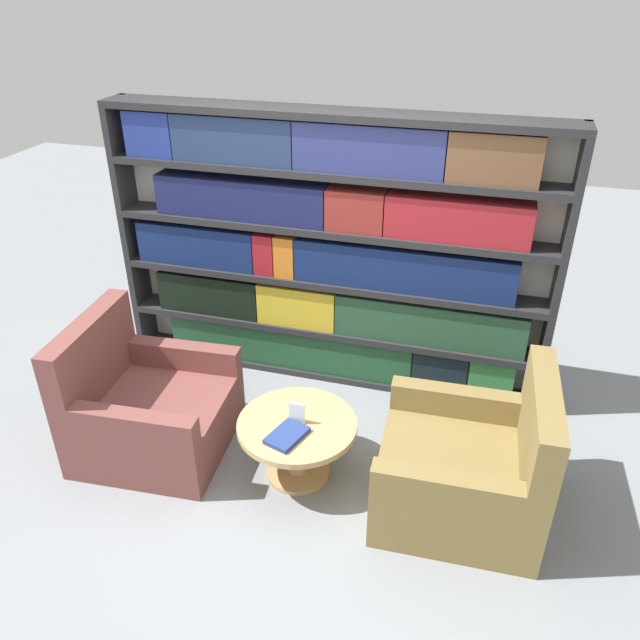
{
  "coord_description": "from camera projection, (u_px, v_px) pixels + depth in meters",
  "views": [
    {
      "loc": [
        1.1,
        -2.78,
        2.87
      ],
      "look_at": [
        0.13,
        0.59,
        0.86
      ],
      "focal_mm": 35.0,
      "sensor_mm": 36.0,
      "label": 1
    }
  ],
  "objects": [
    {
      "name": "table_sign",
      "position": [
        297.0,
        415.0,
        3.81
      ],
      "size": [
        0.1,
        0.06,
        0.15
      ],
      "color": "black",
      "rests_on": "coffee_table"
    },
    {
      "name": "stray_book",
      "position": [
        287.0,
        435.0,
        3.71
      ],
      "size": [
        0.24,
        0.3,
        0.03
      ],
      "color": "navy",
      "rests_on": "coffee_table"
    },
    {
      "name": "armchair_left",
      "position": [
        148.0,
        409.0,
        4.16
      ],
      "size": [
        0.99,
        0.97,
        0.92
      ],
      "rotation": [
        0.0,
        0.0,
        1.64
      ],
      "color": "brown",
      "rests_on": "ground_plane"
    },
    {
      "name": "armchair_right",
      "position": [
        469.0,
        469.0,
        3.66
      ],
      "size": [
        0.97,
        0.94,
        0.92
      ],
      "rotation": [
        0.0,
        0.0,
        -1.53
      ],
      "color": "olive",
      "rests_on": "ground_plane"
    },
    {
      "name": "bookshelf",
      "position": [
        329.0,
        256.0,
        4.57
      ],
      "size": [
        3.25,
        0.3,
        2.05
      ],
      "color": "silver",
      "rests_on": "ground_plane"
    },
    {
      "name": "coffee_table",
      "position": [
        297.0,
        437.0,
        3.9
      ],
      "size": [
        0.75,
        0.75,
        0.42
      ],
      "color": "tan",
      "rests_on": "ground_plane"
    },
    {
      "name": "ground_plane",
      "position": [
        275.0,
        477.0,
        4.01
      ],
      "size": [
        14.0,
        14.0,
        0.0
      ],
      "primitive_type": "plane",
      "color": "gray"
    }
  ]
}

